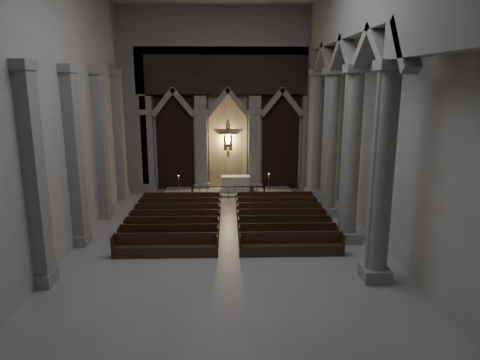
{
  "coord_description": "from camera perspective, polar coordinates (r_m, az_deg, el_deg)",
  "views": [
    {
      "loc": [
        -0.01,
        -17.24,
        7.3
      ],
      "look_at": [
        0.57,
        3.0,
        2.63
      ],
      "focal_mm": 32.0,
      "sensor_mm": 36.0,
      "label": 1
    }
  ],
  "objects": [
    {
      "name": "left_pilasters",
      "position": [
        22.07,
        -19.44,
        3.4
      ],
      "size": [
        0.6,
        13.0,
        8.03
      ],
      "color": "gray",
      "rests_on": "ground"
    },
    {
      "name": "worshipper",
      "position": [
        25.5,
        1.59,
        -2.21
      ],
      "size": [
        0.53,
        0.43,
        1.24
      ],
      "primitive_type": "imported",
      "rotation": [
        0.0,
        0.0,
        -0.33
      ],
      "color": "black",
      "rests_on": "ground"
    },
    {
      "name": "pews",
      "position": [
        21.76,
        -1.54,
        -5.72
      ],
      "size": [
        9.9,
        7.32,
        1.0
      ],
      "color": "black",
      "rests_on": "ground"
    },
    {
      "name": "candle_stand_left",
      "position": [
        28.13,
        -8.13,
        -1.4
      ],
      "size": [
        0.24,
        0.24,
        1.41
      ],
      "color": "#A38332",
      "rests_on": "ground"
    },
    {
      "name": "altar_rail",
      "position": [
        26.91,
        -1.57,
        -1.45
      ],
      "size": [
        4.62,
        0.09,
        0.91
      ],
      "color": "black",
      "rests_on": "ground"
    },
    {
      "name": "sanctuary_wall",
      "position": [
        28.79,
        -1.65,
        11.6
      ],
      "size": [
        14.0,
        0.77,
        12.0
      ],
      "color": "gray",
      "rests_on": "ground"
    },
    {
      "name": "candle_stand_right",
      "position": [
        27.99,
        3.83,
        -1.31
      ],
      "size": [
        0.25,
        0.25,
        1.51
      ],
      "color": "#A38332",
      "rests_on": "ground"
    },
    {
      "name": "sanctuary_step",
      "position": [
        28.76,
        -1.57,
        -1.58
      ],
      "size": [
        8.5,
        2.6,
        0.15
      ],
      "primitive_type": "cube",
      "color": "gray",
      "rests_on": "ground"
    },
    {
      "name": "right_arcade",
      "position": [
        19.38,
        15.35,
        14.09
      ],
      "size": [
        1.0,
        24.0,
        12.0
      ],
      "color": "gray",
      "rests_on": "ground"
    },
    {
      "name": "altar",
      "position": [
        28.7,
        -0.58,
        -0.43
      ],
      "size": [
        1.94,
        0.78,
        0.98
      ],
      "color": "beige",
      "rests_on": "sanctuary_step"
    },
    {
      "name": "room",
      "position": [
        17.25,
        -1.66,
        13.97
      ],
      "size": [
        24.0,
        24.1,
        12.0
      ],
      "color": "gray",
      "rests_on": "ground"
    }
  ]
}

